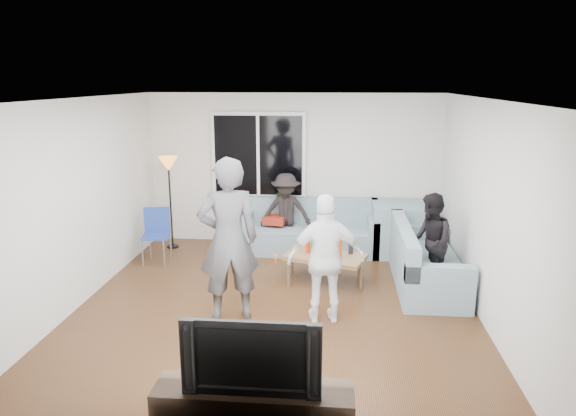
# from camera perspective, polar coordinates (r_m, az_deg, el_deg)

# --- Properties ---
(floor) EXTENTS (5.00, 5.50, 0.04)m
(floor) POSITION_cam_1_polar(r_m,az_deg,el_deg) (6.83, -1.32, -10.77)
(floor) COLOR #56351C
(floor) RESTS_ON ground
(ceiling) EXTENTS (5.00, 5.50, 0.04)m
(ceiling) POSITION_cam_1_polar(r_m,az_deg,el_deg) (6.21, -1.46, 11.95)
(ceiling) COLOR white
(ceiling) RESTS_ON ground
(wall_back) EXTENTS (5.00, 0.04, 2.60)m
(wall_back) POSITION_cam_1_polar(r_m,az_deg,el_deg) (9.10, 0.63, 4.20)
(wall_back) COLOR silver
(wall_back) RESTS_ON ground
(wall_front) EXTENTS (5.00, 0.04, 2.60)m
(wall_front) POSITION_cam_1_polar(r_m,az_deg,el_deg) (3.80, -6.30, -9.96)
(wall_front) COLOR silver
(wall_front) RESTS_ON ground
(wall_left) EXTENTS (0.04, 5.50, 2.60)m
(wall_left) POSITION_cam_1_polar(r_m,az_deg,el_deg) (7.13, -21.93, 0.48)
(wall_left) COLOR silver
(wall_left) RESTS_ON ground
(wall_right) EXTENTS (0.04, 5.50, 2.60)m
(wall_right) POSITION_cam_1_polar(r_m,az_deg,el_deg) (6.60, 20.89, -0.44)
(wall_right) COLOR silver
(wall_right) RESTS_ON ground
(window_frame) EXTENTS (1.62, 0.06, 1.47)m
(window_frame) POSITION_cam_1_polar(r_m,az_deg,el_deg) (9.05, -3.21, 5.73)
(window_frame) COLOR white
(window_frame) RESTS_ON wall_back
(window_glass) EXTENTS (1.50, 0.02, 1.35)m
(window_glass) POSITION_cam_1_polar(r_m,az_deg,el_deg) (9.01, -3.25, 5.69)
(window_glass) COLOR black
(window_glass) RESTS_ON window_frame
(window_mullion) EXTENTS (0.05, 0.03, 1.35)m
(window_mullion) POSITION_cam_1_polar(r_m,az_deg,el_deg) (9.00, -3.26, 5.68)
(window_mullion) COLOR white
(window_mullion) RESTS_ON window_frame
(radiator) EXTENTS (1.30, 0.12, 0.62)m
(radiator) POSITION_cam_1_polar(r_m,az_deg,el_deg) (9.27, -3.15, -1.92)
(radiator) COLOR silver
(radiator) RESTS_ON floor
(potted_plant) EXTENTS (0.21, 0.19, 0.33)m
(potted_plant) POSITION_cam_1_polar(r_m,az_deg,el_deg) (9.08, -1.16, 0.84)
(potted_plant) COLOR #2E6528
(potted_plant) RESTS_ON radiator
(vase) EXTENTS (0.17, 0.17, 0.16)m
(vase) POSITION_cam_1_polar(r_m,az_deg,el_deg) (9.19, -5.10, 0.43)
(vase) COLOR white
(vase) RESTS_ON radiator
(sofa_back_section) EXTENTS (2.30, 0.85, 0.85)m
(sofa_back_section) POSITION_cam_1_polar(r_m,az_deg,el_deg) (8.78, 2.27, -2.02)
(sofa_back_section) COLOR gray
(sofa_back_section) RESTS_ON floor
(sofa_right_section) EXTENTS (2.00, 0.85, 0.85)m
(sofa_right_section) POSITION_cam_1_polar(r_m,az_deg,el_deg) (7.58, 14.88, -5.09)
(sofa_right_section) COLOR gray
(sofa_right_section) RESTS_ON floor
(sofa_corner) EXTENTS (0.85, 0.85, 0.85)m
(sofa_corner) POSITION_cam_1_polar(r_m,az_deg,el_deg) (8.83, 11.83, -2.22)
(sofa_corner) COLOR gray
(sofa_corner) RESTS_ON floor
(cushion_yellow) EXTENTS (0.46, 0.42, 0.14)m
(cushion_yellow) POSITION_cam_1_polar(r_m,az_deg,el_deg) (8.89, -5.71, -1.32)
(cushion_yellow) COLOR gold
(cushion_yellow) RESTS_ON sofa_back_section
(cushion_red) EXTENTS (0.40, 0.35, 0.13)m
(cushion_red) POSITION_cam_1_polar(r_m,az_deg,el_deg) (8.87, -1.44, -1.29)
(cushion_red) COLOR maroon
(cushion_red) RESTS_ON sofa_back_section
(coffee_table) EXTENTS (1.23, 0.91, 0.40)m
(coffee_table) POSITION_cam_1_polar(r_m,az_deg,el_deg) (7.55, 4.05, -6.53)
(coffee_table) COLOR olive
(coffee_table) RESTS_ON floor
(pitcher) EXTENTS (0.17, 0.17, 0.17)m
(pitcher) POSITION_cam_1_polar(r_m,az_deg,el_deg) (7.38, 3.54, -4.66)
(pitcher) COLOR maroon
(pitcher) RESTS_ON coffee_table
(side_chair) EXTENTS (0.47, 0.47, 0.86)m
(side_chair) POSITION_cam_1_polar(r_m,az_deg,el_deg) (8.47, -14.11, -3.02)
(side_chair) COLOR #233E99
(side_chair) RESTS_ON floor
(floor_lamp) EXTENTS (0.32, 0.32, 1.56)m
(floor_lamp) POSITION_cam_1_polar(r_m,az_deg,el_deg) (9.09, -12.63, 0.51)
(floor_lamp) COLOR orange
(floor_lamp) RESTS_ON floor
(player_left) EXTENTS (0.83, 0.67, 1.97)m
(player_left) POSITION_cam_1_polar(r_m,az_deg,el_deg) (6.22, -6.49, -3.45)
(player_left) COLOR #48484C
(player_left) RESTS_ON floor
(player_right) EXTENTS (0.96, 0.51, 1.55)m
(player_right) POSITION_cam_1_polar(r_m,az_deg,el_deg) (6.18, 4.17, -5.55)
(player_right) COLOR white
(player_right) RESTS_ON floor
(spectator_right) EXTENTS (0.54, 0.68, 1.34)m
(spectator_right) POSITION_cam_1_polar(r_m,az_deg,el_deg) (7.38, 15.17, -3.61)
(spectator_right) COLOR black
(spectator_right) RESTS_ON floor
(spectator_back) EXTENTS (0.86, 0.50, 1.31)m
(spectator_back) POSITION_cam_1_polar(r_m,az_deg,el_deg) (8.78, -0.23, -0.45)
(spectator_back) COLOR black
(spectator_back) RESTS_ON floor
(tv_console) EXTENTS (1.60, 0.40, 0.44)m
(tv_console) POSITION_cam_1_polar(r_m,az_deg,el_deg) (4.54, -3.70, -21.21)
(tv_console) COLOR #312218
(tv_console) RESTS_ON floor
(television) EXTENTS (1.09, 0.14, 0.63)m
(television) POSITION_cam_1_polar(r_m,az_deg,el_deg) (4.26, -3.82, -15.33)
(television) COLOR black
(television) RESTS_ON tv_console
(bottle_e) EXTENTS (0.07, 0.07, 0.23)m
(bottle_e) POSITION_cam_1_polar(r_m,az_deg,el_deg) (7.53, 6.83, -4.10)
(bottle_e) COLOR black
(bottle_e) RESTS_ON coffee_table
(bottle_c) EXTENTS (0.07, 0.07, 0.19)m
(bottle_c) POSITION_cam_1_polar(r_m,az_deg,el_deg) (7.60, 4.81, -4.05)
(bottle_c) COLOR black
(bottle_c) RESTS_ON coffee_table
(bottle_d) EXTENTS (0.07, 0.07, 0.28)m
(bottle_d) POSITION_cam_1_polar(r_m,az_deg,el_deg) (7.34, 5.60, -4.38)
(bottle_d) COLOR #C64B11
(bottle_d) RESTS_ON coffee_table
(bottle_b) EXTENTS (0.08, 0.08, 0.22)m
(bottle_b) POSITION_cam_1_polar(r_m,az_deg,el_deg) (7.37, 2.80, -4.47)
(bottle_b) COLOR #1A8F1C
(bottle_b) RESTS_ON coffee_table
(bottle_a) EXTENTS (0.07, 0.07, 0.22)m
(bottle_a) POSITION_cam_1_polar(r_m,az_deg,el_deg) (7.53, 2.15, -4.06)
(bottle_a) COLOR red
(bottle_a) RESTS_ON coffee_table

